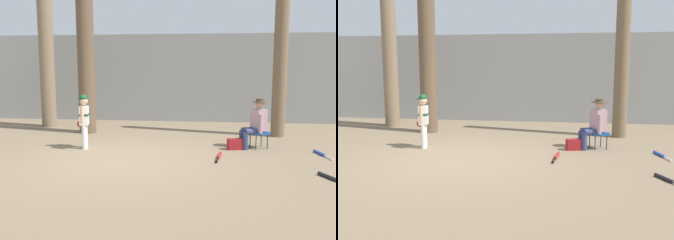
{
  "view_description": "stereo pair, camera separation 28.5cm",
  "coord_description": "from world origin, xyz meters",
  "views": [
    {
      "loc": [
        1.88,
        -7.39,
        1.95
      ],
      "look_at": [
        0.87,
        0.92,
        0.75
      ],
      "focal_mm": 39.7,
      "sensor_mm": 36.0,
      "label": 1
    },
    {
      "loc": [
        2.16,
        -7.35,
        1.95
      ],
      "look_at": [
        0.87,
        0.92,
        0.75
      ],
      "focal_mm": 39.7,
      "sensor_mm": 36.0,
      "label": 2
    }
  ],
  "objects": [
    {
      "name": "tree_far_left",
      "position": [
        -3.44,
        4.13,
        2.77
      ],
      "size": [
        0.71,
        0.71,
        6.26
      ],
      "color": "#7F6B51",
      "rests_on": "ground"
    },
    {
      "name": "bat_red_barrel",
      "position": [
        2.03,
        0.55,
        0.03
      ],
      "size": [
        0.17,
        0.82,
        0.07
      ],
      "color": "red",
      "rests_on": "ground"
    },
    {
      "name": "seated_spectator",
      "position": [
        2.91,
        1.6,
        0.64
      ],
      "size": [
        0.67,
        0.54,
        1.2
      ],
      "color": "navy",
      "rests_on": "ground"
    },
    {
      "name": "tree_near_player",
      "position": [
        -1.82,
        3.21,
        2.09
      ],
      "size": [
        0.73,
        0.73,
        4.9
      ],
      "color": "brown",
      "rests_on": "ground"
    },
    {
      "name": "concrete_back_wall",
      "position": [
        0.0,
        5.99,
        1.55
      ],
      "size": [
        18.0,
        0.36,
        3.09
      ],
      "primitive_type": "cube",
      "color": "gray",
      "rests_on": "ground"
    },
    {
      "name": "young_ballplayer",
      "position": [
        -1.18,
        1.1,
        0.74
      ],
      "size": [
        0.41,
        0.57,
        1.31
      ],
      "color": "white",
      "rests_on": "ground"
    },
    {
      "name": "ground_plane",
      "position": [
        0.0,
        0.0,
        0.0
      ],
      "size": [
        60.0,
        60.0,
        0.0
      ],
      "primitive_type": "plane",
      "color": "#7F6B51"
    },
    {
      "name": "bat_blue_youth",
      "position": [
        4.3,
        1.04,
        0.03
      ],
      "size": [
        0.23,
        0.81,
        0.07
      ],
      "color": "#2347AD",
      "rests_on": "ground"
    },
    {
      "name": "tree_behind_spectator",
      "position": [
        3.72,
        3.27,
        2.62
      ],
      "size": [
        0.63,
        0.63,
        5.91
      ],
      "color": "brown",
      "rests_on": "ground"
    },
    {
      "name": "folding_stool",
      "position": [
        3.0,
        1.64,
        0.36
      ],
      "size": [
        0.52,
        0.52,
        0.41
      ],
      "color": "#194C9E",
      "rests_on": "ground"
    },
    {
      "name": "handbag_beside_stool",
      "position": [
        2.42,
        1.4,
        0.13
      ],
      "size": [
        0.38,
        0.27,
        0.26
      ],
      "primitive_type": "cube",
      "rotation": [
        0.0,
        0.0,
        0.3
      ],
      "color": "maroon",
      "rests_on": "ground"
    },
    {
      "name": "bat_black_composite",
      "position": [
        3.94,
        -0.81,
        0.03
      ],
      "size": [
        0.36,
        0.72,
        0.07
      ],
      "color": "black",
      "rests_on": "ground"
    }
  ]
}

